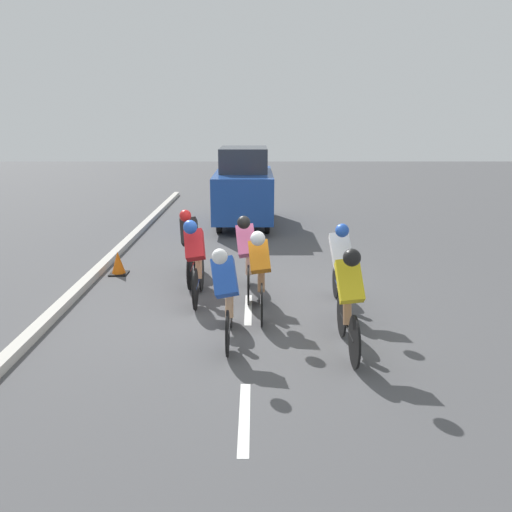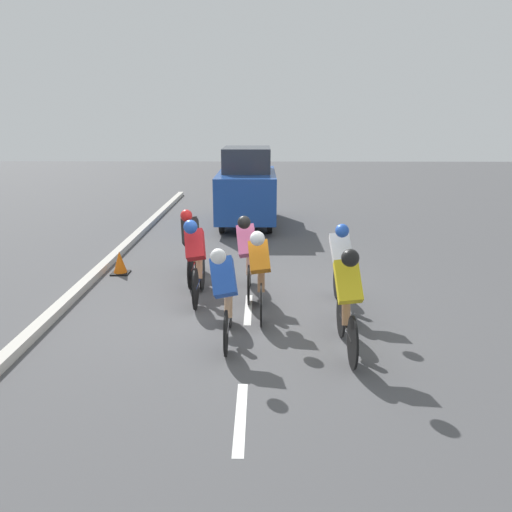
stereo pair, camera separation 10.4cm
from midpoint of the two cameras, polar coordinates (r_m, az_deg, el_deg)
ground_plane at (r=8.58m, az=-0.54°, el=-6.17°), size 60.00×60.00×0.00m
lane_stripe_near at (r=5.76m, az=-1.22°, el=-17.89°), size 0.12×1.40×0.01m
lane_stripe_mid at (r=8.61m, az=-0.54°, el=-6.08°), size 0.12×1.40×0.01m
lane_stripe_far at (r=11.64m, az=-0.22°, el=-0.27°), size 0.12×1.40×0.01m
curb at (r=9.22m, az=-20.93°, el=-5.21°), size 0.20×26.16×0.14m
cyclist_red at (r=8.82m, az=-6.52°, el=-0.18°), size 0.39×1.71×1.52m
cyclist_white at (r=8.47m, az=10.05°, el=-0.88°), size 0.39×1.65×1.55m
cyclist_pink at (r=9.00m, az=-0.66°, el=0.31°), size 0.39×1.70×1.55m
cyclist_orange at (r=8.11m, az=0.81°, el=-1.62°), size 0.38×1.71×1.48m
cyclist_blue at (r=7.13m, az=-3.16°, el=-4.09°), size 0.42×1.62×1.48m
cyclist_yellow at (r=6.90m, az=10.85°, el=-4.69°), size 0.38×1.70×1.56m
cyclist_black at (r=9.89m, az=-7.06°, el=1.41°), size 0.39×1.77×1.50m
support_car at (r=15.26m, az=-0.85°, el=7.89°), size 1.70×3.84×2.32m
traffic_cone at (r=10.83m, az=-15.03°, el=-0.76°), size 0.36×0.36×0.49m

